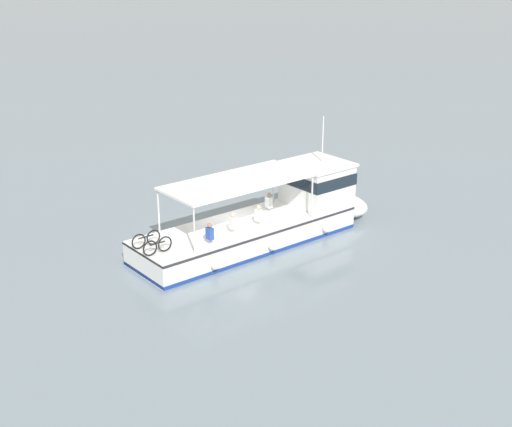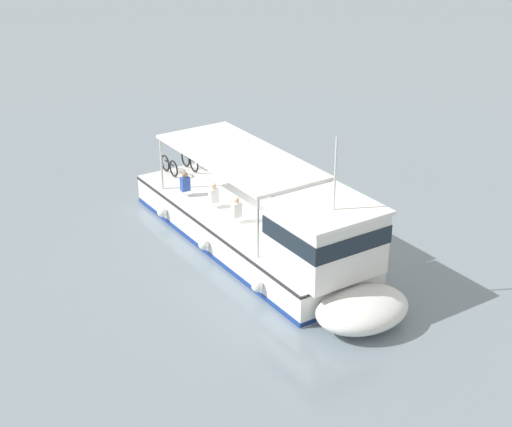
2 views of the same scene
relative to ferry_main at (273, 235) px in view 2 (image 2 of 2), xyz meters
The scene contains 2 objects.
ground_plane 2.18m from the ferry_main, 70.93° to the right, with size 400.00×400.00×0.00m, color gray.
ferry_main is the anchor object (origin of this frame).
Camera 2 is at (-7.91, 23.30, 12.29)m, focal length 53.82 mm.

